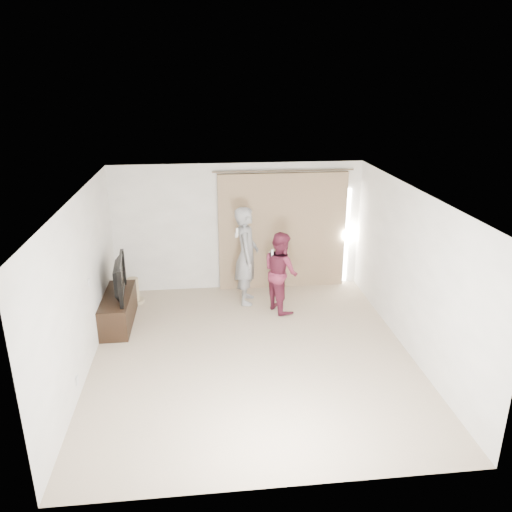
# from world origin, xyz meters

# --- Properties ---
(floor) EXTENTS (5.50, 5.50, 0.00)m
(floor) POSITION_xyz_m (0.00, 0.00, 0.00)
(floor) COLOR tan
(floor) RESTS_ON ground
(wall_back) EXTENTS (5.00, 0.04, 2.60)m
(wall_back) POSITION_xyz_m (0.00, 2.75, 1.30)
(wall_back) COLOR white
(wall_back) RESTS_ON ground
(wall_left) EXTENTS (0.04, 5.50, 2.60)m
(wall_left) POSITION_xyz_m (-2.50, -0.00, 1.30)
(wall_left) COLOR white
(wall_left) RESTS_ON ground
(ceiling) EXTENTS (5.00, 5.50, 0.01)m
(ceiling) POSITION_xyz_m (0.00, 0.00, 2.60)
(ceiling) COLOR silver
(ceiling) RESTS_ON wall_back
(curtain) EXTENTS (2.80, 0.11, 2.46)m
(curtain) POSITION_xyz_m (0.91, 2.68, 1.20)
(curtain) COLOR #9E8461
(curtain) RESTS_ON ground
(tv_console) EXTENTS (0.49, 1.42, 0.55)m
(tv_console) POSITION_xyz_m (-2.27, 1.32, 0.27)
(tv_console) COLOR black
(tv_console) RESTS_ON ground
(tv) EXTENTS (0.25, 1.17, 0.67)m
(tv) POSITION_xyz_m (-2.27, 1.32, 0.88)
(tv) COLOR black
(tv) RESTS_ON tv_console
(scratching_post) EXTENTS (0.38, 0.38, 0.50)m
(scratching_post) POSITION_xyz_m (-2.10, 2.19, 0.20)
(scratching_post) COLOR tan
(scratching_post) RESTS_ON ground
(person_man) EXTENTS (0.54, 0.75, 1.91)m
(person_man) POSITION_xyz_m (0.10, 2.00, 0.96)
(person_man) COLOR gray
(person_man) RESTS_ON ground
(person_woman) EXTENTS (0.81, 0.91, 1.53)m
(person_woman) POSITION_xyz_m (0.70, 1.59, 0.76)
(person_woman) COLOR maroon
(person_woman) RESTS_ON ground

